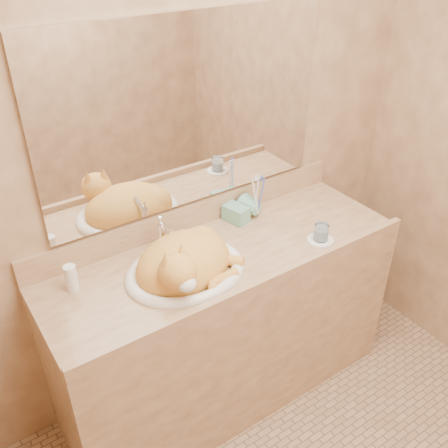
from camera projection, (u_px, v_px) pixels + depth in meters
wall_back at (189, 146)px, 2.12m from camera, size 2.40×0.02×2.50m
vanity_counter at (225, 325)px, 2.37m from camera, size 1.60×0.55×0.85m
mirror at (189, 115)px, 2.04m from camera, size 1.30×0.02×0.80m
sink_basin at (185, 257)px, 1.99m from camera, size 0.52×0.44×0.15m
faucet at (162, 235)px, 2.12m from camera, size 0.06×0.11×0.15m
cat at (184, 261)px, 1.98m from camera, size 0.47×0.41×0.23m
soap_dispenser at (246, 209)px, 2.29m from camera, size 0.10×0.10×0.17m
toothbrush_cup at (258, 210)px, 2.35m from camera, size 0.12×0.12×0.10m
toothbrushes at (258, 194)px, 2.30m from camera, size 0.04×0.04×0.23m
saucer at (320, 240)px, 2.22m from camera, size 0.12×0.12×0.01m
water_glass at (321, 232)px, 2.19m from camera, size 0.06×0.06×0.08m
lotion_bottle at (71, 278)px, 1.91m from camera, size 0.05×0.05×0.11m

